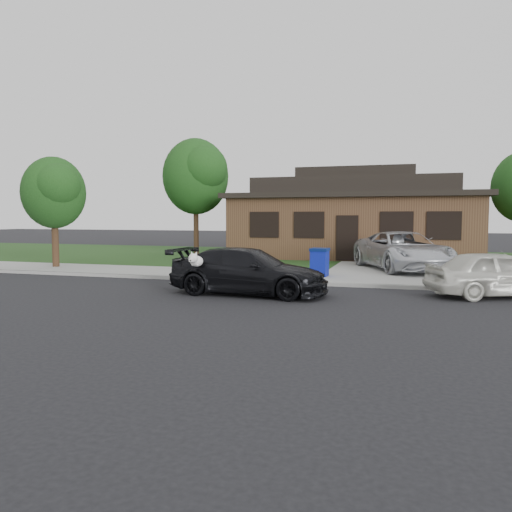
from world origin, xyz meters
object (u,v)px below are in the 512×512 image
(white_compact, at_px, (498,274))
(minivan, at_px, (403,251))
(sedan, at_px, (248,271))
(recycling_bin, at_px, (320,262))

(white_compact, bearing_deg, minivan, 5.25)
(minivan, distance_m, white_compact, 5.92)
(minivan, xyz_separation_m, white_compact, (2.59, -5.32, -0.24))
(sedan, distance_m, minivan, 8.01)
(sedan, relative_size, white_compact, 1.22)
(minivan, bearing_deg, sedan, -145.34)
(sedan, bearing_deg, recycling_bin, -17.09)
(white_compact, relative_size, recycling_bin, 3.82)
(sedan, relative_size, recycling_bin, 4.67)
(recycling_bin, bearing_deg, minivan, 52.65)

